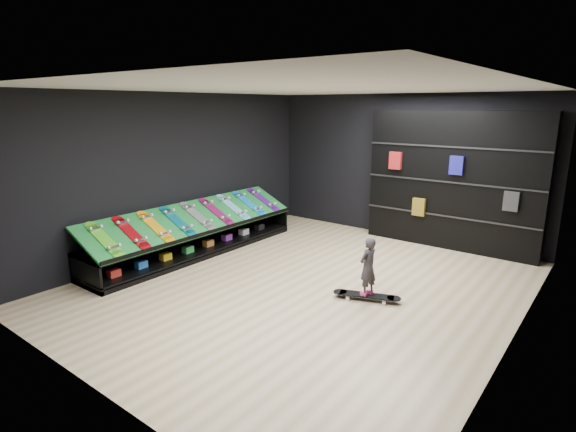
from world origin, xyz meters
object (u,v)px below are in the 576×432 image
Objects in this scene: display_rack at (197,240)px; back_shelving at (453,181)px; floor_skateboard at (366,297)px; child at (367,278)px.

back_shelving is at bearing 42.00° from display_rack.
floor_skateboard is at bearing -91.34° from back_shelving.
back_shelving reaches higher than floor_skateboard.
floor_skateboard is 1.90× the size of child.
display_rack is at bearing -138.00° from back_shelving.
back_shelving is 6.48× the size of child.
display_rack is 3.61m from child.
floor_skateboard is at bearing 10.53° from child.
child is (0.00, 0.00, 0.30)m from floor_skateboard.
floor_skateboard is at bearing 0.75° from display_rack.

